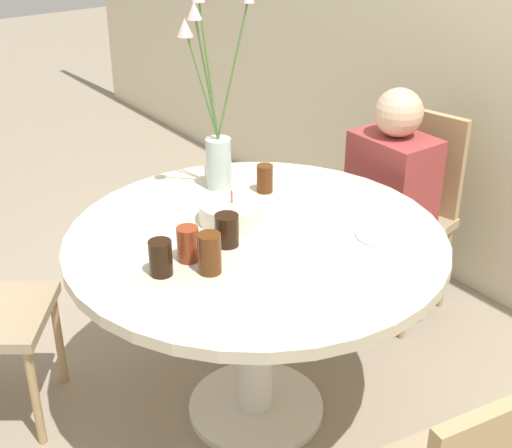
{
  "coord_description": "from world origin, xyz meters",
  "views": [
    {
      "loc": [
        1.7,
        -1.25,
        1.9
      ],
      "look_at": [
        0.0,
        0.0,
        0.81
      ],
      "focal_mm": 50.0,
      "sensor_mm": 36.0,
      "label": 1
    }
  ],
  "objects_px": {
    "drink_glass_1": "(265,179)",
    "drink_glass_2": "(210,253)",
    "birthday_cake": "(232,212)",
    "drink_glass_3": "(227,230)",
    "side_plate": "(385,235)",
    "drink_glass_0": "(161,258)",
    "drink_glass_4": "(188,244)",
    "flower_vase": "(214,129)",
    "chair_near_front": "(408,202)",
    "person_boy": "(389,217)"
  },
  "relations": [
    {
      "from": "flower_vase",
      "to": "birthday_cake",
      "type": "bearing_deg",
      "value": -22.42
    },
    {
      "from": "chair_near_front",
      "to": "person_boy",
      "type": "distance_m",
      "value": 0.16
    },
    {
      "from": "drink_glass_0",
      "to": "drink_glass_3",
      "type": "xyz_separation_m",
      "value": [
        -0.03,
        0.26,
        -0.0
      ]
    },
    {
      "from": "drink_glass_1",
      "to": "drink_glass_3",
      "type": "xyz_separation_m",
      "value": [
        0.26,
        -0.35,
        0.0
      ]
    },
    {
      "from": "chair_near_front",
      "to": "drink_glass_2",
      "type": "bearing_deg",
      "value": -87.54
    },
    {
      "from": "drink_glass_0",
      "to": "drink_glass_2",
      "type": "bearing_deg",
      "value": 58.38
    },
    {
      "from": "chair_near_front",
      "to": "drink_glass_4",
      "type": "height_order",
      "value": "chair_near_front"
    },
    {
      "from": "person_boy",
      "to": "chair_near_front",
      "type": "bearing_deg",
      "value": 101.93
    },
    {
      "from": "chair_near_front",
      "to": "drink_glass_1",
      "type": "bearing_deg",
      "value": -105.57
    },
    {
      "from": "chair_near_front",
      "to": "flower_vase",
      "type": "distance_m",
      "value": 1.04
    },
    {
      "from": "drink_glass_0",
      "to": "drink_glass_2",
      "type": "distance_m",
      "value": 0.15
    },
    {
      "from": "birthday_cake",
      "to": "drink_glass_3",
      "type": "relative_size",
      "value": 2.11
    },
    {
      "from": "flower_vase",
      "to": "drink_glass_3",
      "type": "distance_m",
      "value": 0.49
    },
    {
      "from": "drink_glass_2",
      "to": "drink_glass_4",
      "type": "bearing_deg",
      "value": -171.95
    },
    {
      "from": "drink_glass_1",
      "to": "drink_glass_4",
      "type": "height_order",
      "value": "drink_glass_4"
    },
    {
      "from": "drink_glass_4",
      "to": "drink_glass_3",
      "type": "bearing_deg",
      "value": 92.86
    },
    {
      "from": "chair_near_front",
      "to": "side_plate",
      "type": "xyz_separation_m",
      "value": [
        0.48,
        -0.66,
        0.25
      ]
    },
    {
      "from": "drink_glass_0",
      "to": "drink_glass_1",
      "type": "distance_m",
      "value": 0.68
    },
    {
      "from": "birthday_cake",
      "to": "drink_glass_3",
      "type": "xyz_separation_m",
      "value": [
        0.13,
        -0.11,
        0.02
      ]
    },
    {
      "from": "drink_glass_1",
      "to": "flower_vase",
      "type": "bearing_deg",
      "value": -137.22
    },
    {
      "from": "drink_glass_0",
      "to": "drink_glass_4",
      "type": "height_order",
      "value": "same"
    },
    {
      "from": "drink_glass_3",
      "to": "drink_glass_4",
      "type": "bearing_deg",
      "value": -87.14
    },
    {
      "from": "flower_vase",
      "to": "drink_glass_2",
      "type": "bearing_deg",
      "value": -35.06
    },
    {
      "from": "side_plate",
      "to": "drink_glass_2",
      "type": "xyz_separation_m",
      "value": [
        -0.15,
        -0.6,
        0.06
      ]
    },
    {
      "from": "birthday_cake",
      "to": "drink_glass_4",
      "type": "distance_m",
      "value": 0.3
    },
    {
      "from": "drink_glass_2",
      "to": "drink_glass_0",
      "type": "bearing_deg",
      "value": -121.62
    },
    {
      "from": "drink_glass_1",
      "to": "person_boy",
      "type": "distance_m",
      "value": 0.69
    },
    {
      "from": "drink_glass_0",
      "to": "drink_glass_1",
      "type": "relative_size",
      "value": 1.05
    },
    {
      "from": "drink_glass_2",
      "to": "person_boy",
      "type": "bearing_deg",
      "value": 104.74
    },
    {
      "from": "chair_near_front",
      "to": "birthday_cake",
      "type": "height_order",
      "value": "chair_near_front"
    },
    {
      "from": "side_plate",
      "to": "drink_glass_4",
      "type": "relative_size",
      "value": 1.74
    },
    {
      "from": "drink_glass_3",
      "to": "person_boy",
      "type": "xyz_separation_m",
      "value": [
        -0.18,
        0.97,
        -0.31
      ]
    },
    {
      "from": "flower_vase",
      "to": "drink_glass_0",
      "type": "relative_size",
      "value": 6.59
    },
    {
      "from": "birthday_cake",
      "to": "drink_glass_2",
      "type": "xyz_separation_m",
      "value": [
        0.24,
        -0.25,
        0.03
      ]
    },
    {
      "from": "drink_glass_1",
      "to": "person_boy",
      "type": "height_order",
      "value": "person_boy"
    },
    {
      "from": "drink_glass_1",
      "to": "drink_glass_2",
      "type": "distance_m",
      "value": 0.61
    },
    {
      "from": "drink_glass_1",
      "to": "drink_glass_3",
      "type": "distance_m",
      "value": 0.44
    },
    {
      "from": "flower_vase",
      "to": "drink_glass_1",
      "type": "height_order",
      "value": "flower_vase"
    },
    {
      "from": "flower_vase",
      "to": "drink_glass_4",
      "type": "xyz_separation_m",
      "value": [
        0.41,
        -0.37,
        -0.18
      ]
    },
    {
      "from": "birthday_cake",
      "to": "flower_vase",
      "type": "distance_m",
      "value": 0.36
    },
    {
      "from": "person_boy",
      "to": "drink_glass_3",
      "type": "bearing_deg",
      "value": -79.42
    },
    {
      "from": "flower_vase",
      "to": "chair_near_front",
      "type": "bearing_deg",
      "value": 78.14
    },
    {
      "from": "drink_glass_2",
      "to": "person_boy",
      "type": "height_order",
      "value": "person_boy"
    },
    {
      "from": "drink_glass_1",
      "to": "drink_glass_2",
      "type": "relative_size",
      "value": 0.82
    },
    {
      "from": "drink_glass_4",
      "to": "person_boy",
      "type": "height_order",
      "value": "person_boy"
    },
    {
      "from": "birthday_cake",
      "to": "flower_vase",
      "type": "bearing_deg",
      "value": 157.58
    },
    {
      "from": "drink_glass_0",
      "to": "side_plate",
      "type": "bearing_deg",
      "value": 72.32
    },
    {
      "from": "person_boy",
      "to": "side_plate",
      "type": "bearing_deg",
      "value": -48.81
    },
    {
      "from": "drink_glass_0",
      "to": "person_boy",
      "type": "distance_m",
      "value": 1.29
    },
    {
      "from": "drink_glass_1",
      "to": "drink_glass_4",
      "type": "xyz_separation_m",
      "value": [
        0.27,
        -0.5,
        0.0
      ]
    }
  ]
}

